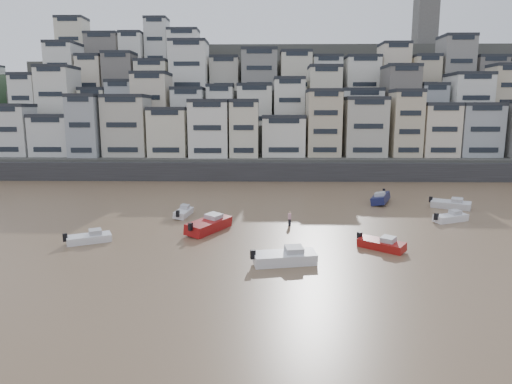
{
  "coord_description": "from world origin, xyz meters",
  "views": [
    {
      "loc": [
        7.67,
        -22.42,
        13.44
      ],
      "look_at": [
        6.63,
        30.0,
        4.0
      ],
      "focal_mm": 32.0,
      "sensor_mm": 36.0,
      "label": 1
    }
  ],
  "objects_px": {
    "boat_c": "(209,223)",
    "boat_d": "(451,216)",
    "boat_f": "(183,211)",
    "boat_a": "(285,256)",
    "person_pink": "(290,219)",
    "boat_g": "(451,203)",
    "boat_i": "(381,197)",
    "boat_b": "(381,243)",
    "boat_j": "(89,237)"
  },
  "relations": [
    {
      "from": "boat_g",
      "to": "boat_c",
      "type": "distance_m",
      "value": 34.38
    },
    {
      "from": "boat_g",
      "to": "boat_c",
      "type": "relative_size",
      "value": 0.78
    },
    {
      "from": "boat_f",
      "to": "boat_b",
      "type": "xyz_separation_m",
      "value": [
        21.81,
        -13.73,
        0.03
      ]
    },
    {
      "from": "boat_c",
      "to": "boat_d",
      "type": "height_order",
      "value": "boat_c"
    },
    {
      "from": "boat_a",
      "to": "person_pink",
      "type": "relative_size",
      "value": 3.48
    },
    {
      "from": "boat_d",
      "to": "boat_i",
      "type": "bearing_deg",
      "value": 91.53
    },
    {
      "from": "boat_g",
      "to": "boat_f",
      "type": "distance_m",
      "value": 36.54
    },
    {
      "from": "boat_g",
      "to": "boat_c",
      "type": "xyz_separation_m",
      "value": [
        -31.99,
        -12.6,
        0.22
      ]
    },
    {
      "from": "boat_f",
      "to": "boat_a",
      "type": "height_order",
      "value": "boat_a"
    },
    {
      "from": "boat_a",
      "to": "person_pink",
      "type": "bearing_deg",
      "value": 73.85
    },
    {
      "from": "boat_i",
      "to": "boat_b",
      "type": "bearing_deg",
      "value": 8.81
    },
    {
      "from": "boat_b",
      "to": "boat_c",
      "type": "bearing_deg",
      "value": -159.71
    },
    {
      "from": "boat_c",
      "to": "boat_i",
      "type": "bearing_deg",
      "value": -27.46
    },
    {
      "from": "boat_f",
      "to": "boat_a",
      "type": "bearing_deg",
      "value": -139.03
    },
    {
      "from": "boat_i",
      "to": "boat_d",
      "type": "xyz_separation_m",
      "value": [
        5.72,
        -11.3,
        -0.21
      ]
    },
    {
      "from": "boat_f",
      "to": "boat_d",
      "type": "height_order",
      "value": "boat_d"
    },
    {
      "from": "boat_g",
      "to": "boat_i",
      "type": "distance_m",
      "value": 9.5
    },
    {
      "from": "boat_i",
      "to": "boat_d",
      "type": "relative_size",
      "value": 1.31
    },
    {
      "from": "boat_g",
      "to": "boat_c",
      "type": "bearing_deg",
      "value": -129.73
    },
    {
      "from": "boat_f",
      "to": "boat_a",
      "type": "relative_size",
      "value": 0.8
    },
    {
      "from": "boat_d",
      "to": "boat_b",
      "type": "bearing_deg",
      "value": -159.69
    },
    {
      "from": "boat_j",
      "to": "person_pink",
      "type": "relative_size",
      "value": 2.73
    },
    {
      "from": "boat_g",
      "to": "boat_j",
      "type": "xyz_separation_m",
      "value": [
        -43.73,
        -17.45,
        -0.12
      ]
    },
    {
      "from": "boat_f",
      "to": "boat_c",
      "type": "relative_size",
      "value": 0.67
    },
    {
      "from": "boat_c",
      "to": "person_pink",
      "type": "height_order",
      "value": "boat_c"
    },
    {
      "from": "boat_i",
      "to": "person_pink",
      "type": "bearing_deg",
      "value": -23.08
    },
    {
      "from": "boat_j",
      "to": "boat_i",
      "type": "bearing_deg",
      "value": 3.69
    },
    {
      "from": "boat_f",
      "to": "person_pink",
      "type": "distance_m",
      "value": 14.12
    },
    {
      "from": "boat_c",
      "to": "boat_d",
      "type": "distance_m",
      "value": 29.4
    },
    {
      "from": "boat_d",
      "to": "boat_j",
      "type": "distance_m",
      "value": 41.89
    },
    {
      "from": "boat_i",
      "to": "boat_b",
      "type": "height_order",
      "value": "boat_i"
    },
    {
      "from": "boat_i",
      "to": "boat_d",
      "type": "distance_m",
      "value": 12.66
    },
    {
      "from": "boat_i",
      "to": "boat_j",
      "type": "relative_size",
      "value": 1.38
    },
    {
      "from": "boat_f",
      "to": "boat_j",
      "type": "xyz_separation_m",
      "value": [
        -7.59,
        -12.05,
        -0.01
      ]
    },
    {
      "from": "boat_c",
      "to": "boat_b",
      "type": "height_order",
      "value": "boat_c"
    },
    {
      "from": "boat_g",
      "to": "boat_d",
      "type": "xyz_separation_m",
      "value": [
        -3.02,
        -7.56,
        -0.08
      ]
    },
    {
      "from": "boat_i",
      "to": "boat_j",
      "type": "bearing_deg",
      "value": -36.24
    },
    {
      "from": "boat_f",
      "to": "boat_a",
      "type": "distance_m",
      "value": 22.03
    },
    {
      "from": "boat_i",
      "to": "boat_f",
      "type": "xyz_separation_m",
      "value": [
        -27.4,
        -9.13,
        -0.23
      ]
    },
    {
      "from": "boat_g",
      "to": "person_pink",
      "type": "height_order",
      "value": "person_pink"
    },
    {
      "from": "boat_c",
      "to": "boat_a",
      "type": "height_order",
      "value": "boat_c"
    },
    {
      "from": "boat_a",
      "to": "boat_b",
      "type": "bearing_deg",
      "value": 14.25
    },
    {
      "from": "boat_g",
      "to": "person_pink",
      "type": "bearing_deg",
      "value": -127.52
    },
    {
      "from": "boat_g",
      "to": "boat_j",
      "type": "height_order",
      "value": "boat_g"
    },
    {
      "from": "boat_f",
      "to": "boat_g",
      "type": "bearing_deg",
      "value": -74.19
    },
    {
      "from": "boat_i",
      "to": "boat_f",
      "type": "relative_size",
      "value": 1.35
    },
    {
      "from": "boat_d",
      "to": "boat_b",
      "type": "distance_m",
      "value": 16.18
    },
    {
      "from": "boat_g",
      "to": "boat_a",
      "type": "distance_m",
      "value": 33.71
    },
    {
      "from": "boat_c",
      "to": "boat_j",
      "type": "distance_m",
      "value": 12.71
    },
    {
      "from": "boat_i",
      "to": "boat_f",
      "type": "bearing_deg",
      "value": -49.01
    }
  ]
}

